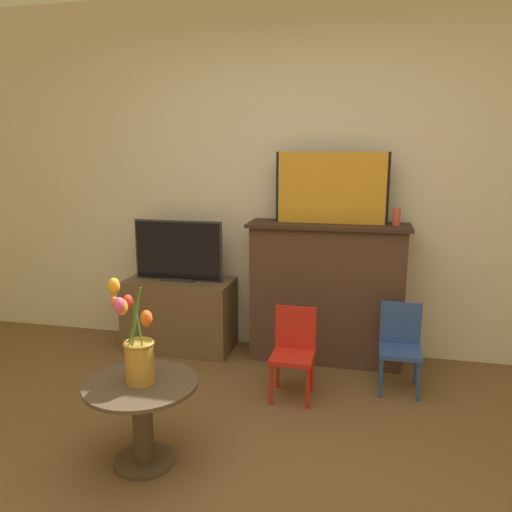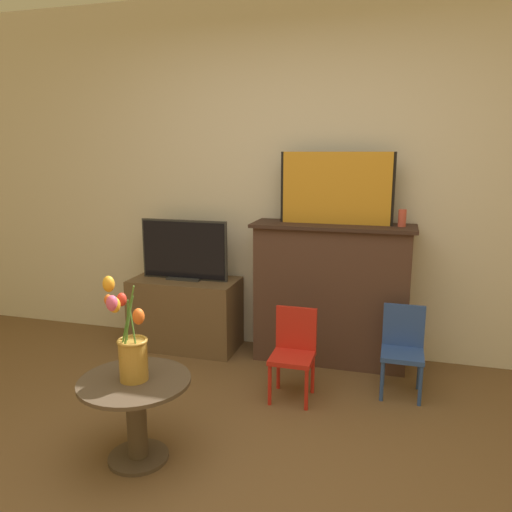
% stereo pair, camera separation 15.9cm
% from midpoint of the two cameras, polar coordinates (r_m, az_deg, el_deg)
% --- Properties ---
extents(wall_back, '(8.00, 0.06, 2.70)m').
position_cam_midpoint_polar(wall_back, '(3.86, 4.08, 8.80)').
color(wall_back, beige).
rests_on(wall_back, ground).
extents(fireplace_mantel, '(1.17, 0.39, 1.04)m').
position_cam_midpoint_polar(fireplace_mantel, '(3.76, 6.88, -3.95)').
color(fireplace_mantel, '#4C3328').
rests_on(fireplace_mantel, ground).
extents(painting, '(0.81, 0.03, 0.51)m').
position_cam_midpoint_polar(painting, '(3.63, 7.37, 7.72)').
color(painting, black).
rests_on(painting, fireplace_mantel).
extents(mantel_candle, '(0.05, 0.05, 0.12)m').
position_cam_midpoint_polar(mantel_candle, '(3.63, 14.58, 4.33)').
color(mantel_candle, '#CC4C3D').
rests_on(mantel_candle, fireplace_mantel).
extents(tv_stand, '(0.84, 0.43, 0.56)m').
position_cam_midpoint_polar(tv_stand, '(4.06, -9.81, -6.60)').
color(tv_stand, brown).
rests_on(tv_stand, ground).
extents(tv_monitor, '(0.71, 0.12, 0.47)m').
position_cam_midpoint_polar(tv_monitor, '(3.93, -10.04, 0.49)').
color(tv_monitor, '#2D2D2D').
rests_on(tv_monitor, tv_stand).
extents(chair_red, '(0.26, 0.26, 0.58)m').
position_cam_midpoint_polar(chair_red, '(3.25, 2.92, -10.46)').
color(chair_red, red).
rests_on(chair_red, ground).
extents(chair_blue, '(0.26, 0.26, 0.58)m').
position_cam_midpoint_polar(chair_blue, '(3.44, 14.86, -9.56)').
color(chair_blue, '#2D4C99').
rests_on(chair_blue, ground).
extents(side_table, '(0.56, 0.56, 0.44)m').
position_cam_midpoint_polar(side_table, '(2.68, -14.62, -16.69)').
color(side_table, '#4C3D2D').
rests_on(side_table, ground).
extents(vase_tulips, '(0.26, 0.21, 0.52)m').
position_cam_midpoint_polar(vase_tulips, '(2.53, -15.29, -10.20)').
color(vase_tulips, '#B78433').
rests_on(vase_tulips, side_table).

